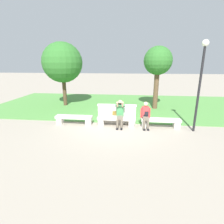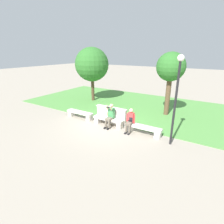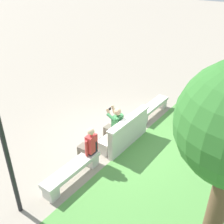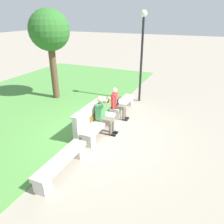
% 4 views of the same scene
% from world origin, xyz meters
% --- Properties ---
extents(ground_plane, '(80.00, 80.00, 0.00)m').
position_xyz_m(ground_plane, '(0.00, 0.00, 0.00)').
color(ground_plane, gray).
extents(grass_strip, '(18.22, 8.00, 0.03)m').
position_xyz_m(grass_strip, '(0.00, 4.38, 0.01)').
color(grass_strip, '#518E42').
rests_on(grass_strip, ground).
extents(bench_main, '(1.88, 0.40, 0.45)m').
position_xyz_m(bench_main, '(-2.17, 0.00, 0.30)').
color(bench_main, beige).
rests_on(bench_main, ground).
extents(bench_near, '(1.88, 0.40, 0.45)m').
position_xyz_m(bench_near, '(0.00, 0.00, 0.30)').
color(bench_near, beige).
rests_on(bench_near, ground).
extents(bench_mid, '(1.88, 0.40, 0.45)m').
position_xyz_m(bench_mid, '(2.17, 0.00, 0.30)').
color(bench_mid, beige).
rests_on(bench_mid, ground).
extents(backrest_wall_with_plaque, '(1.99, 0.24, 1.01)m').
position_xyz_m(backrest_wall_with_plaque, '(0.00, 0.34, 0.52)').
color(backrest_wall_with_plaque, beige).
rests_on(backrest_wall_with_plaque, ground).
extents(person_photographer, '(0.47, 0.72, 1.32)m').
position_xyz_m(person_photographer, '(0.19, -0.08, 0.74)').
color(person_photographer, black).
rests_on(person_photographer, ground).
extents(person_distant, '(0.48, 0.69, 1.26)m').
position_xyz_m(person_distant, '(1.42, -0.07, 0.67)').
color(person_distant, black).
rests_on(person_distant, ground).
extents(backpack, '(0.28, 0.24, 0.43)m').
position_xyz_m(backpack, '(1.42, 0.03, 0.63)').
color(backpack, black).
rests_on(backpack, bench_mid).
extents(tree_behind_wall, '(1.80, 1.80, 4.07)m').
position_xyz_m(tree_behind_wall, '(2.34, 3.58, 3.09)').
color(tree_behind_wall, brown).
rests_on(tree_behind_wall, ground).
extents(lamp_post, '(0.28, 0.28, 3.98)m').
position_xyz_m(lamp_post, '(3.63, -0.30, 2.59)').
color(lamp_post, black).
rests_on(lamp_post, ground).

